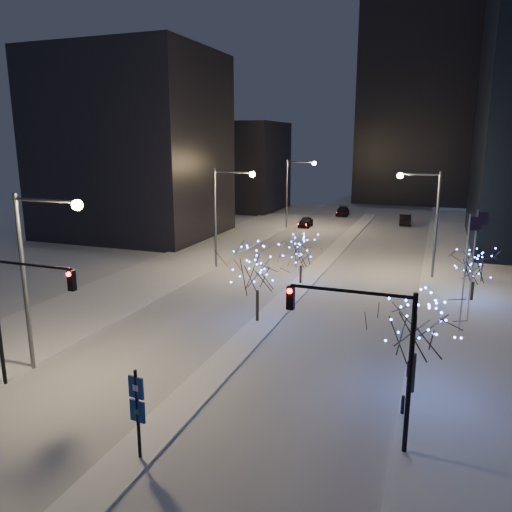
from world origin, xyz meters
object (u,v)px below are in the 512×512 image
at_px(traffic_signal_east, 372,342).
at_px(car_mid, 405,220).
at_px(wayfinding_sign, 137,406).
at_px(street_lamp_w_mid, 225,205).
at_px(holiday_tree_plaza_near, 417,323).
at_px(street_lamp_east, 427,210).
at_px(car_far, 343,211).
at_px(holiday_tree_median_near, 257,269).
at_px(car_near, 306,222).
at_px(holiday_tree_median_far, 301,252).
at_px(holiday_tree_plaza_far, 475,266).
at_px(street_lamp_w_far, 294,184).
at_px(traffic_signal_west, 19,302).
at_px(street_lamp_w_near, 37,259).

height_order(traffic_signal_east, car_mid, traffic_signal_east).
bearing_deg(wayfinding_sign, street_lamp_w_mid, 114.50).
distance_m(holiday_tree_plaza_near, wayfinding_sign, 13.89).
height_order(holiday_tree_plaza_near, wayfinding_sign, holiday_tree_plaza_near).
bearing_deg(street_lamp_east, car_far, 111.20).
bearing_deg(holiday_tree_median_near, car_near, 99.88).
relative_size(car_far, holiday_tree_plaza_near, 0.90).
relative_size(car_near, holiday_tree_median_far, 0.98).
bearing_deg(wayfinding_sign, traffic_signal_east, 33.16).
height_order(holiday_tree_median_near, holiday_tree_plaza_far, holiday_tree_median_near).
distance_m(street_lamp_w_mid, holiday_tree_median_far, 9.98).
height_order(street_lamp_w_far, car_near, street_lamp_w_far).
relative_size(car_far, holiday_tree_median_near, 0.89).
xyz_separation_m(traffic_signal_east, wayfinding_sign, (-8.50, -4.13, -2.31)).
distance_m(street_lamp_east, traffic_signal_west, 35.30).
bearing_deg(car_near, traffic_signal_west, -93.44).
distance_m(street_lamp_w_far, street_lamp_east, 29.08).
bearing_deg(holiday_tree_median_far, car_near, 103.83).
bearing_deg(street_lamp_w_near, holiday_tree_plaza_far, 43.33).
xyz_separation_m(street_lamp_w_near, wayfinding_sign, (9.38, -5.14, -4.05)).
height_order(street_lamp_w_near, holiday_tree_median_near, street_lamp_w_near).
bearing_deg(holiday_tree_plaza_near, wayfinding_sign, -136.73).
bearing_deg(street_lamp_w_far, car_far, 74.40).
distance_m(holiday_tree_median_far, holiday_tree_plaza_far, 14.29).
distance_m(car_near, holiday_tree_median_near, 41.38).
bearing_deg(holiday_tree_plaza_far, car_near, 125.71).
height_order(traffic_signal_west, traffic_signal_east, same).
height_order(street_lamp_w_far, holiday_tree_median_far, street_lamp_w_far).
height_order(street_lamp_w_near, car_mid, street_lamp_w_near).
distance_m(street_lamp_east, traffic_signal_east, 29.08).
distance_m(holiday_tree_median_near, holiday_tree_plaza_near, 13.05).
bearing_deg(street_lamp_w_near, street_lamp_w_far, 90.00).
xyz_separation_m(street_lamp_east, traffic_signal_east, (-1.14, -29.00, -1.69)).
bearing_deg(holiday_tree_median_near, traffic_signal_east, -52.63).
distance_m(car_far, holiday_tree_median_far, 44.21).
distance_m(traffic_signal_west, wayfinding_sign, 9.70).
relative_size(street_lamp_w_far, street_lamp_east, 1.00).
bearing_deg(traffic_signal_east, traffic_signal_west, -176.71).
xyz_separation_m(car_far, holiday_tree_median_far, (4.40, -43.93, 2.28)).
relative_size(holiday_tree_median_near, wayfinding_sign, 1.44).
relative_size(street_lamp_w_far, car_mid, 2.07).
relative_size(car_near, holiday_tree_plaza_near, 0.76).
height_order(street_lamp_w_far, holiday_tree_plaza_far, street_lamp_w_far).
bearing_deg(car_far, holiday_tree_plaza_far, -72.59).
bearing_deg(car_mid, street_lamp_w_near, 70.28).
height_order(car_mid, wayfinding_sign, wayfinding_sign).
bearing_deg(traffic_signal_west, street_lamp_east, 58.31).
xyz_separation_m(street_lamp_w_near, traffic_signal_east, (17.88, -1.00, -1.74)).
bearing_deg(holiday_tree_median_near, holiday_tree_plaza_near, -32.56).
bearing_deg(traffic_signal_east, holiday_tree_median_far, 111.73).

